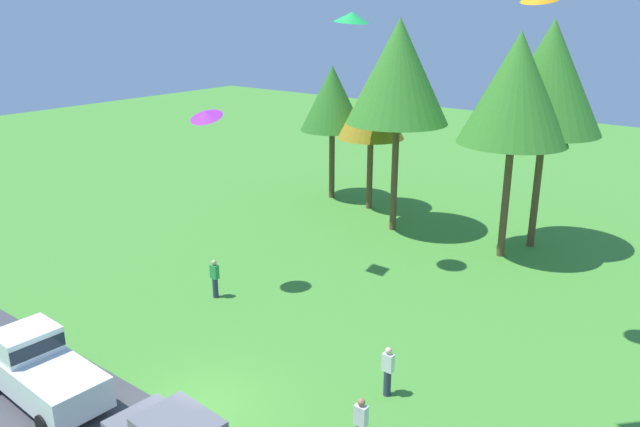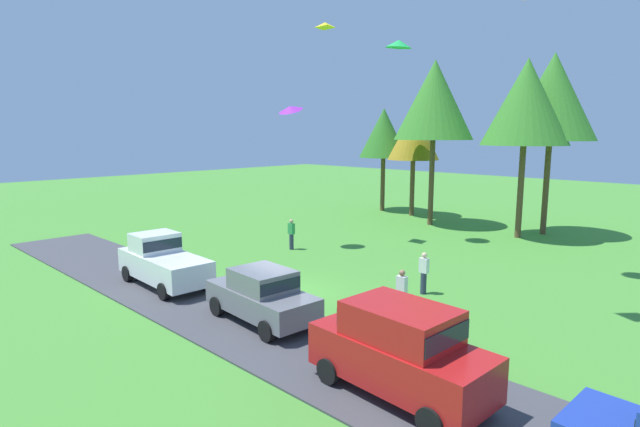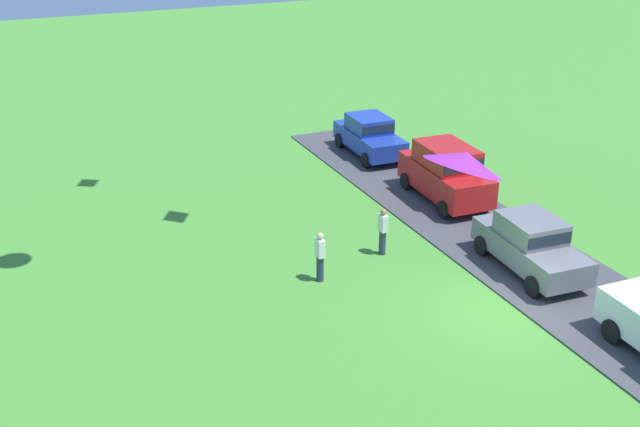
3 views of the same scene
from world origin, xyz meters
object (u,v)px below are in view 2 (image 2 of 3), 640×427
Objects in this scene: car_pickup_by_flagpole at (162,260)px; person_beside_suv at (424,273)px; tree_lone_near at (526,102)px; kite_delta_over_trees at (290,108)px; tree_far_right at (434,100)px; tree_right_of_center at (553,97)px; kite_diamond_low_drifter at (325,25)px; car_sedan_mid_row at (262,294)px; car_suv_far_end at (400,347)px; person_watching_sky at (291,234)px; person_on_lawn at (402,293)px; kite_delta_high_left at (399,44)px; tree_left_of_center at (414,134)px; tree_center_back at (384,133)px.

car_pickup_by_flagpole reaches higher than person_beside_suv.
car_pickup_by_flagpole is 0.47× the size of tree_lone_near.
kite_delta_over_trees is (-9.91, 1.90, 6.86)m from person_beside_suv.
person_beside_suv is at bearing -59.13° from tree_far_right.
kite_diamond_low_drifter is (-8.40, -11.55, 3.77)m from tree_right_of_center.
car_sedan_mid_row is 0.96× the size of car_suv_far_end.
car_pickup_by_flagpole is 0.45× the size of tree_right_of_center.
person_watching_sky is 1.00× the size of person_on_lawn.
kite_delta_high_left is at bearing 46.43° from kite_diamond_low_drifter.
kite_diamond_low_drifter is at bearing 80.32° from kite_delta_over_trees.
tree_lone_near is at bearing 105.48° from car_suv_far_end.
kite_delta_over_trees is at bearing -122.38° from tree_right_of_center.
kite_delta_over_trees is at bearing 136.35° from person_watching_sky.
tree_far_right is (3.20, -2.45, 2.31)m from tree_left_of_center.
person_beside_suv is at bearing -9.25° from person_watching_sky.
tree_lone_near is (-2.65, 16.26, 7.35)m from person_on_lawn.
tree_left_of_center is 0.73× the size of tree_far_right.
kite_diamond_low_drifter reaches higher than car_pickup_by_flagpole.
kite_diamond_low_drifter is at bearing -67.79° from tree_center_back.
kite_delta_over_trees is (-0.36, 0.35, 6.86)m from person_watching_sky.
tree_far_right reaches higher than tree_lone_near.
kite_diamond_low_drifter is at bearing 124.13° from car_sedan_mid_row.
person_on_lawn is at bearing -57.06° from tree_left_of_center.
tree_right_of_center is (7.42, 22.56, 7.49)m from car_pickup_by_flagpole.
kite_diamond_low_drifter is at bearing -81.33° from tree_left_of_center.
tree_right_of_center is at bearing 53.98° from kite_diamond_low_drifter.
car_sedan_mid_row is 21.32m from tree_lone_near.
kite_diamond_low_drifter is (1.80, -11.80, 6.05)m from tree_left_of_center.
tree_center_back is (-15.33, 19.17, 5.51)m from person_on_lawn.
kite_diamond_low_drifter is at bearing -98.55° from tree_far_right.
car_sedan_mid_row is 0.42× the size of tree_lone_near.
person_on_lawn is (9.36, 4.06, -0.23)m from car_pickup_by_flagpole.
person_beside_suv and person_on_lawn have the same top height.
kite_delta_over_trees is 1.22× the size of kite_diamond_low_drifter.
car_sedan_mid_row is 13.23m from kite_delta_over_trees.
tree_far_right is 11.83m from kite_delta_over_trees.
tree_right_of_center is 10.55m from kite_delta_high_left.
tree_far_right is at bearing 102.96° from kite_delta_high_left.
tree_far_right is (1.44, 12.01, 7.74)m from person_watching_sky.
tree_right_of_center is (1.11, 22.30, 7.55)m from car_sedan_mid_row.
kite_delta_high_left reaches higher than car_pickup_by_flagpole.
kite_diamond_low_drifter is at bearing 95.09° from car_pickup_by_flagpole.
car_pickup_by_flagpole is 4.66× the size of kite_diamond_low_drifter.
tree_far_right is 7.06m from kite_delta_high_left.
car_sedan_mid_row is 3.02× the size of kite_delta_high_left.
tree_lone_near reaches higher than car_pickup_by_flagpole.
car_sedan_mid_row is at bearing -72.17° from kite_delta_high_left.
tree_center_back reaches higher than kite_delta_over_trees.
car_pickup_by_flagpole is 0.60× the size of tree_center_back.
person_beside_suv is 20.35m from tree_left_of_center.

